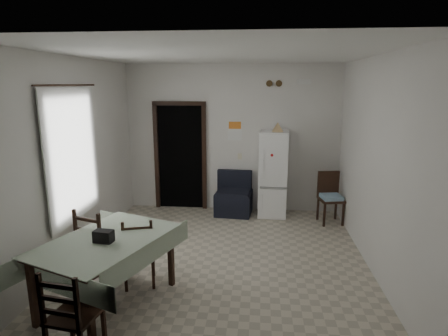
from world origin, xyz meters
name	(u,v)px	position (x,y,z in m)	size (l,w,h in m)	color
ground	(221,257)	(0.00, 0.00, 0.00)	(4.50, 4.50, 0.00)	#BAAF98
ceiling	(220,54)	(0.00, 0.00, 2.90)	(4.20, 4.50, 0.02)	white
wall_back	(232,139)	(0.00, 2.25, 1.45)	(4.20, 0.02, 2.90)	silver
wall_front	(192,218)	(0.00, -2.25, 1.45)	(4.20, 0.02, 2.90)	silver
wall_left	(77,159)	(-2.10, 0.00, 1.45)	(0.02, 4.50, 2.90)	silver
wall_right	(376,165)	(2.10, 0.00, 1.45)	(0.02, 4.50, 2.90)	silver
doorway	(183,155)	(-1.05, 2.45, 1.06)	(1.06, 0.52, 2.22)	black
window_recess	(66,155)	(-2.15, -0.20, 1.55)	(0.10, 1.20, 1.60)	silver
curtain	(73,155)	(-2.04, -0.20, 1.55)	(0.02, 1.45, 1.85)	silver
curtain_rod	(68,85)	(-2.03, -0.20, 2.50)	(0.02, 0.02, 1.60)	black
calendar	(235,130)	(0.05, 2.24, 1.62)	(0.28, 0.02, 0.40)	white
calendar_image	(235,125)	(0.05, 2.23, 1.72)	(0.24, 0.01, 0.14)	orange
light_switch	(240,156)	(0.15, 2.24, 1.10)	(0.08, 0.02, 0.12)	beige
vent_left	(269,83)	(0.70, 2.23, 2.52)	(0.12, 0.12, 0.03)	#523C21
vent_right	(279,83)	(0.88, 2.23, 2.52)	(0.12, 0.12, 0.03)	#523C21
emergency_light	(304,82)	(1.35, 2.21, 2.55)	(0.25, 0.07, 0.09)	white
fridge	(273,174)	(0.81, 1.93, 0.82)	(0.54, 0.54, 1.65)	white
tan_cone	(278,127)	(0.87, 1.85, 1.74)	(0.22, 0.22, 0.18)	tan
navy_seat	(234,194)	(0.06, 1.93, 0.41)	(0.69, 0.66, 0.83)	black
corner_chair	(331,198)	(1.86, 1.61, 0.47)	(0.41, 0.41, 0.94)	black
dining_table	(108,272)	(-1.17, -1.31, 0.41)	(1.02, 1.56, 0.81)	#A4B59B
black_bag	(104,236)	(-1.16, -1.38, 0.88)	(0.21, 0.12, 0.13)	black
dining_chair_far_left	(100,245)	(-1.46, -0.84, 0.51)	(0.44, 0.44, 1.03)	black
dining_chair_far_right	(139,251)	(-0.96, -0.82, 0.45)	(0.39, 0.39, 0.91)	black
dining_chair_near_head	(74,314)	(-1.11, -2.22, 0.48)	(0.41, 0.41, 0.96)	black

